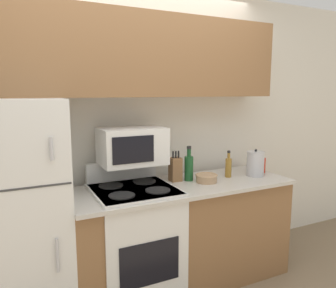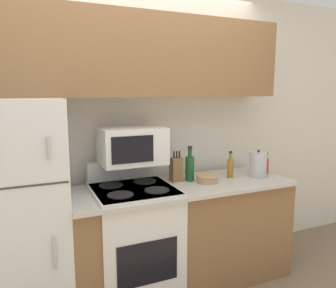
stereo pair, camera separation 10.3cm
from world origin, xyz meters
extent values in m
cube|color=silver|center=(0.00, 0.72, 1.27)|extent=(8.00, 0.05, 2.55)
cube|color=brown|center=(0.33, 0.31, 0.43)|extent=(1.87, 0.61, 0.85)
cube|color=#BCB7AD|center=(0.33, 0.29, 0.87)|extent=(1.87, 0.65, 0.03)
cube|color=silver|center=(-0.94, 0.34, 0.80)|extent=(0.65, 0.68, 1.60)
cube|color=#383838|center=(-0.94, 0.00, 1.09)|extent=(0.63, 0.01, 0.01)
cylinder|color=#B7B7BC|center=(-0.73, -0.01, 1.31)|extent=(0.02, 0.02, 0.14)
cylinder|color=#B7B7BC|center=(-0.73, -0.01, 0.64)|extent=(0.02, 0.02, 0.22)
cube|color=brown|center=(0.00, 0.52, 1.92)|extent=(2.53, 0.35, 0.65)
cube|color=silver|center=(-0.11, 0.29, 0.45)|extent=(0.63, 0.61, 0.90)
cube|color=black|center=(-0.11, -0.02, 0.43)|extent=(0.45, 0.01, 0.32)
cube|color=#2D2D2D|center=(-0.11, 0.29, 0.90)|extent=(0.60, 0.59, 0.01)
cube|color=silver|center=(-0.11, 0.58, 0.98)|extent=(0.60, 0.06, 0.16)
cylinder|color=black|center=(-0.25, 0.16, 0.91)|extent=(0.19, 0.19, 0.01)
cylinder|color=black|center=(0.03, 0.16, 0.91)|extent=(0.19, 0.19, 0.01)
cylinder|color=black|center=(-0.25, 0.43, 0.91)|extent=(0.19, 0.19, 0.01)
cylinder|color=black|center=(0.03, 0.43, 0.91)|extent=(0.19, 0.19, 0.01)
cube|color=silver|center=(-0.07, 0.43, 1.21)|extent=(0.51, 0.34, 0.29)
cube|color=black|center=(-0.12, 0.25, 1.21)|extent=(0.33, 0.01, 0.20)
cube|color=brown|center=(0.31, 0.41, 0.98)|extent=(0.09, 0.09, 0.20)
cylinder|color=black|center=(0.28, 0.40, 1.11)|extent=(0.01, 0.01, 0.06)
cylinder|color=black|center=(0.31, 0.40, 1.11)|extent=(0.01, 0.01, 0.06)
cylinder|color=black|center=(0.34, 0.40, 1.11)|extent=(0.01, 0.01, 0.06)
cylinder|color=tan|center=(0.53, 0.26, 0.91)|extent=(0.18, 0.18, 0.06)
torus|color=tan|center=(0.53, 0.26, 0.94)|extent=(0.19, 0.19, 0.01)
cylinder|color=olive|center=(0.80, 0.32, 0.97)|extent=(0.06, 0.06, 0.17)
cylinder|color=olive|center=(0.80, 0.32, 1.08)|extent=(0.03, 0.03, 0.05)
cylinder|color=black|center=(0.80, 0.32, 1.11)|extent=(0.03, 0.03, 0.02)
cylinder|color=#194C23|center=(0.42, 0.37, 0.99)|extent=(0.08, 0.08, 0.21)
cylinder|color=#194C23|center=(0.42, 0.37, 1.13)|extent=(0.03, 0.03, 0.07)
cylinder|color=black|center=(0.42, 0.37, 1.17)|extent=(0.04, 0.04, 0.02)
cylinder|color=red|center=(1.19, 0.31, 0.95)|extent=(0.05, 0.05, 0.14)
cylinder|color=red|center=(1.19, 0.31, 1.04)|extent=(0.02, 0.02, 0.04)
cylinder|color=black|center=(1.19, 0.31, 1.07)|extent=(0.02, 0.03, 0.02)
cylinder|color=#B7B7BC|center=(1.04, 0.25, 0.99)|extent=(0.16, 0.16, 0.22)
sphere|color=black|center=(1.04, 0.25, 1.12)|extent=(0.02, 0.02, 0.02)
camera|label=1|loc=(-0.94, -2.01, 1.64)|focal=35.00mm
camera|label=2|loc=(-0.85, -2.05, 1.64)|focal=35.00mm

